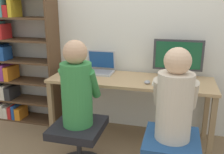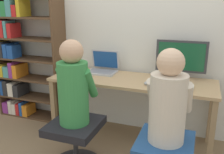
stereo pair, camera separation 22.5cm
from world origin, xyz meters
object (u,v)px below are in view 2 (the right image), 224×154
laptop (103,68)px  person_at_laptop (73,86)px  desktop_monitor (181,59)px  person_at_monitor (168,101)px  bookshelf (21,59)px  office_chair_right (76,140)px  keyboard (173,86)px

laptop → person_at_laptop: (0.05, -0.79, 0.03)m
desktop_monitor → person_at_monitor: 0.85m
person_at_laptop → bookshelf: size_ratio=0.47×
laptop → office_chair_right: bearing=-86.2°
office_chair_right → person_at_monitor: 0.96m
office_chair_right → bookshelf: bearing=146.7°
desktop_monitor → office_chair_right: size_ratio=1.09×
keyboard → laptop: bearing=162.1°
laptop → person_at_monitor: person_at_monitor is taller
office_chair_right → desktop_monitor: bearing=45.0°
keyboard → person_at_laptop: size_ratio=0.51×
laptop → keyboard: bearing=-17.9°
desktop_monitor → person_at_monitor: size_ratio=0.71×
keyboard → desktop_monitor: bearing=83.4°
bookshelf → office_chair_right: bearing=-33.3°
laptop → bookshelf: size_ratio=0.21×
person_at_laptop → bookshelf: bearing=146.9°
person_at_laptop → bookshelf: bookshelf is taller
laptop → person_at_monitor: (0.87, -0.82, 0.02)m
person_at_laptop → person_at_monitor: bearing=-2.0°
keyboard → person_at_monitor: bearing=-86.8°
laptop → person_at_laptop: 0.79m
desktop_monitor → bookshelf: 2.03m
keyboard → person_at_monitor: (0.03, -0.55, 0.06)m
desktop_monitor → person_at_laptop: bearing=-135.2°
office_chair_right → laptop: bearing=93.8°
desktop_monitor → bookshelf: bookshelf is taller
keyboard → bookshelf: bookshelf is taller
desktop_monitor → keyboard: desktop_monitor is taller
laptop → person_at_monitor: size_ratio=0.46×
person_at_monitor → office_chair_right: bearing=178.4°
desktop_monitor → laptop: desktop_monitor is taller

